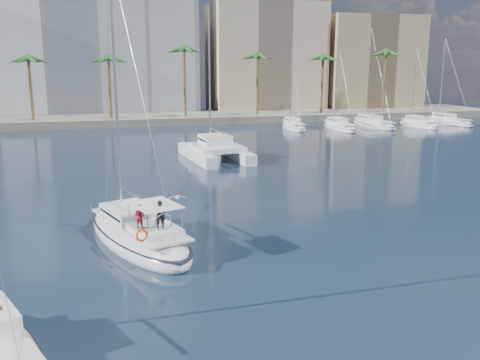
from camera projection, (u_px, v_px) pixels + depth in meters
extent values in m
plane|color=black|center=(230.00, 243.00, 30.26)|extent=(160.00, 160.00, 0.00)
cube|color=gray|center=(151.00, 118.00, 87.97)|extent=(120.00, 14.00, 1.20)
cube|color=white|center=(74.00, 36.00, 93.65)|extent=(42.00, 16.00, 28.00)
cube|color=#C4AA8C|center=(264.00, 60.00, 99.41)|extent=(20.00, 14.00, 20.00)
cube|color=tan|center=(368.00, 65.00, 102.27)|extent=(18.00, 12.00, 18.00)
cylinder|color=brown|center=(151.00, 91.00, 83.15)|extent=(0.44, 0.44, 10.50)
sphere|color=#29551F|center=(150.00, 56.00, 81.98)|extent=(3.60, 3.60, 3.60)
cylinder|color=brown|center=(353.00, 88.00, 90.86)|extent=(0.44, 0.44, 10.50)
sphere|color=#29551F|center=(355.00, 57.00, 89.69)|extent=(3.60, 3.60, 3.60)
ellipsoid|color=white|center=(138.00, 238.00, 30.08)|extent=(7.14, 11.68, 2.31)
ellipsoid|color=black|center=(138.00, 232.00, 30.01)|extent=(7.21, 11.79, 0.18)
cube|color=silver|center=(139.00, 224.00, 29.71)|extent=(5.22, 8.71, 0.12)
cube|color=white|center=(130.00, 212.00, 30.68)|extent=(3.49, 4.24, 0.60)
cube|color=black|center=(130.00, 212.00, 30.68)|extent=(3.36, 3.84, 0.14)
cylinder|color=#B7BABF|center=(115.00, 88.00, 30.17)|extent=(0.15, 0.15, 14.61)
cylinder|color=#B7BABF|center=(135.00, 195.00, 29.63)|extent=(1.64, 4.27, 0.11)
cube|color=white|center=(155.00, 230.00, 27.92)|extent=(2.94, 3.34, 0.36)
cube|color=white|center=(155.00, 205.00, 27.53)|extent=(2.94, 3.34, 0.04)
torus|color=silver|center=(163.00, 222.00, 26.90)|extent=(0.92, 0.38, 0.96)
torus|color=#F3360C|center=(142.00, 235.00, 25.88)|extent=(0.66, 0.40, 0.64)
imported|color=black|center=(160.00, 215.00, 27.29)|extent=(0.57, 0.39, 1.52)
imported|color=#AB1A32|center=(140.00, 216.00, 27.50)|extent=(0.77, 0.73, 1.26)
cube|color=white|center=(197.00, 155.00, 54.80)|extent=(2.56, 10.44, 1.10)
cube|color=white|center=(233.00, 152.00, 56.20)|extent=(2.56, 10.44, 1.10)
cube|color=white|center=(217.00, 147.00, 54.86)|extent=(5.30, 6.26, 0.50)
cube|color=white|center=(215.00, 140.00, 55.18)|extent=(3.24, 3.46, 1.00)
cube|color=black|center=(215.00, 139.00, 55.16)|extent=(3.20, 3.05, 0.18)
cylinder|color=#B7BABF|center=(210.00, 76.00, 55.17)|extent=(0.18, 0.18, 13.83)
ellipsoid|color=silver|center=(177.00, 197.00, 36.58)|extent=(0.25, 0.48, 0.23)
sphere|color=silver|center=(177.00, 196.00, 36.79)|extent=(0.12, 0.12, 0.12)
cube|color=gray|center=(172.00, 197.00, 36.49)|extent=(0.55, 0.20, 0.13)
cube|color=gray|center=(182.00, 197.00, 36.65)|extent=(0.55, 0.20, 0.13)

